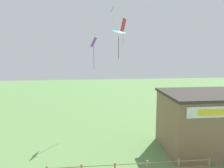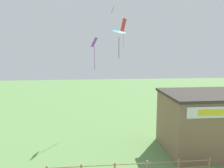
{
  "view_description": "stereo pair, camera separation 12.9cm",
  "coord_description": "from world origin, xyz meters",
  "px_view_note": "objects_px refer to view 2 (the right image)",
  "views": [
    {
      "loc": [
        -1.74,
        -9.07,
        9.3
      ],
      "look_at": [
        0.0,
        7.48,
        6.7
      ],
      "focal_mm": 35.0,
      "sensor_mm": 36.0,
      "label": 1
    },
    {
      "loc": [
        -1.61,
        -9.09,
        9.3
      ],
      "look_at": [
        0.0,
        7.48,
        6.7
      ],
      "focal_mm": 35.0,
      "sensor_mm": 36.0,
      "label": 2
    }
  ],
  "objects_px": {
    "seaside_building": "(203,122)",
    "kite_green_diamond": "(113,15)",
    "kite_red_diamond": "(123,27)",
    "kite_purple_streamer": "(94,46)",
    "kite_cyan_delta": "(119,32)"
  },
  "relations": [
    {
      "from": "seaside_building",
      "to": "kite_green_diamond",
      "type": "relative_size",
      "value": 2.51
    },
    {
      "from": "kite_red_diamond",
      "to": "kite_green_diamond",
      "type": "height_order",
      "value": "kite_green_diamond"
    },
    {
      "from": "seaside_building",
      "to": "kite_purple_streamer",
      "type": "distance_m",
      "value": 14.64
    },
    {
      "from": "kite_red_diamond",
      "to": "kite_purple_streamer",
      "type": "xyz_separation_m",
      "value": [
        -2.23,
        8.68,
        -1.35
      ]
    },
    {
      "from": "seaside_building",
      "to": "kite_red_diamond",
      "type": "distance_m",
      "value": 11.34
    },
    {
      "from": "kite_green_diamond",
      "to": "seaside_building",
      "type": "bearing_deg",
      "value": -33.81
    },
    {
      "from": "seaside_building",
      "to": "kite_cyan_delta",
      "type": "xyz_separation_m",
      "value": [
        -7.67,
        2.13,
        8.24
      ]
    },
    {
      "from": "kite_cyan_delta",
      "to": "kite_red_diamond",
      "type": "bearing_deg",
      "value": -89.21
    },
    {
      "from": "kite_red_diamond",
      "to": "kite_purple_streamer",
      "type": "bearing_deg",
      "value": 104.42
    },
    {
      "from": "seaside_building",
      "to": "kite_purple_streamer",
      "type": "bearing_deg",
      "value": 140.17
    },
    {
      "from": "seaside_building",
      "to": "kite_cyan_delta",
      "type": "bearing_deg",
      "value": 164.45
    },
    {
      "from": "seaside_building",
      "to": "kite_green_diamond",
      "type": "distance_m",
      "value": 13.96
    },
    {
      "from": "kite_red_diamond",
      "to": "kite_green_diamond",
      "type": "xyz_separation_m",
      "value": [
        -0.29,
        5.76,
        1.82
      ]
    },
    {
      "from": "kite_purple_streamer",
      "to": "kite_cyan_delta",
      "type": "bearing_deg",
      "value": -70.18
    },
    {
      "from": "kite_cyan_delta",
      "to": "kite_green_diamond",
      "type": "bearing_deg",
      "value": 94.63
    }
  ]
}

